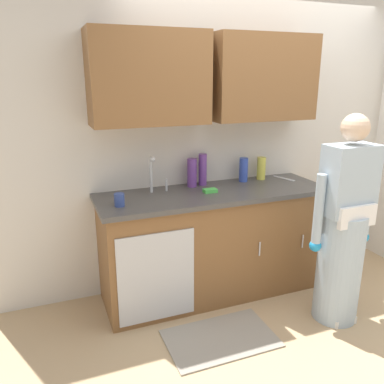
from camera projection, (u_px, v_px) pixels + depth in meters
The scene contains 14 objects.
ground_plane at pixel (311, 320), 3.13m from camera, with size 9.00×9.00×0.00m, color tan.
kitchen_wall_with_uppers at pixel (243, 121), 3.55m from camera, with size 4.80×0.44×2.70m.
counter_cabinet at pixel (212, 245), 3.43m from camera, with size 1.90×0.62×0.90m.
countertop at pixel (214, 193), 3.30m from camera, with size 1.96×0.66×0.04m, color #474442.
sink at pixel (161, 198), 3.14m from camera, with size 0.50×0.36×0.35m.
person_at_sink at pixel (342, 237), 2.98m from camera, with size 0.55×0.34×1.62m.
floor_mat at pixel (220, 338), 2.90m from camera, with size 0.80×0.50×0.01m, color gray.
bottle_cleaner_spray at pixel (261, 168), 3.63m from camera, with size 0.08×0.08×0.21m, color #D8D14C.
bottle_water_short at pixel (192, 173), 3.39m from camera, with size 0.08×0.08×0.25m, color #66388C.
bottle_dish_liquid at pixel (244, 170), 3.56m from camera, with size 0.08×0.08×0.22m, color #334CB2.
bottle_water_tall at pixel (203, 170), 3.44m from camera, with size 0.07×0.07×0.28m, color #66388C.
cup_by_sink at pixel (119, 200), 2.90m from camera, with size 0.08×0.08×0.10m, color #33478C.
knife_on_counter at pixel (284, 178), 3.68m from camera, with size 0.24×0.02×0.01m, color silver.
sponge at pixel (210, 191), 3.25m from camera, with size 0.11×0.07×0.03m, color #4CBF4C.
Camera 1 is at (-1.87, -2.17, 1.87)m, focal length 36.76 mm.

